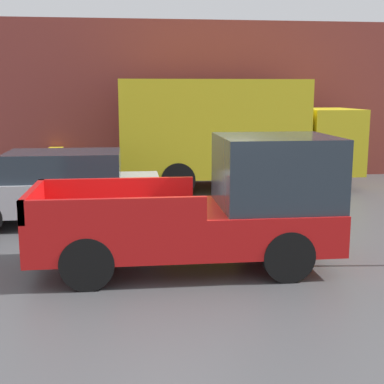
% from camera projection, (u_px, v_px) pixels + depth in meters
% --- Properties ---
extents(ground_plane, '(60.00, 60.00, 0.00)m').
position_uv_depth(ground_plane, '(191.00, 263.00, 9.30)').
color(ground_plane, '#4C4C4F').
extents(building_wall, '(28.00, 0.15, 5.25)m').
position_uv_depth(building_wall, '(160.00, 101.00, 17.91)').
color(building_wall, brown).
rests_on(building_wall, ground).
extents(pickup_truck, '(5.00, 1.96, 2.22)m').
position_uv_depth(pickup_truck, '(214.00, 208.00, 8.97)').
color(pickup_truck, red).
rests_on(pickup_truck, ground).
extents(car, '(4.52, 1.85, 1.62)m').
position_uv_depth(car, '(60.00, 187.00, 12.01)').
color(car, '#B7BABF').
rests_on(car, ground).
extents(delivery_truck, '(7.15, 2.44, 3.27)m').
position_uv_depth(delivery_truck, '(231.00, 131.00, 16.07)').
color(delivery_truck, gold).
rests_on(delivery_truck, ground).
extents(newspaper_box, '(0.45, 0.40, 1.13)m').
position_uv_depth(newspaper_box, '(57.00, 164.00, 17.59)').
color(newspaper_box, gold).
rests_on(newspaper_box, ground).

